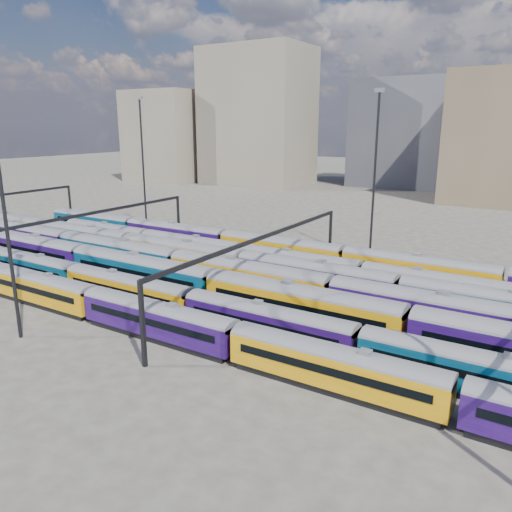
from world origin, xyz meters
The scene contains 13 objects.
ground centered at (0.00, 0.00, 0.00)m, with size 500.00×500.00×0.00m, color #403B36.
rake_0 centered at (-2.36, -15.00, 2.40)m, with size 111.49×2.72×4.57m.
rake_1 centered at (-2.11, -10.00, 2.40)m, with size 92.87×2.72×4.57m.
rake_2 centered at (-4.84, -5.00, 2.89)m, with size 156.36×3.26×5.51m.
rake_3 centered at (7.88, 0.00, 2.87)m, with size 110.54×3.24×5.46m.
rake_4 centered at (3.88, 5.00, 2.72)m, with size 126.11×3.08×5.18m.
rake_5 centered at (9.48, 10.00, 2.39)m, with size 92.68×2.72×4.56m.
rake_6 centered at (14.31, 15.00, 2.64)m, with size 122.49×2.99×5.03m.
gantry_1 centered at (-20.00, 0.00, 6.79)m, with size 0.35×40.35×8.03m.
gantry_2 centered at (10.00, 0.00, 6.79)m, with size 0.35×40.35×8.03m.
mast_1 centered at (-30.00, 22.00, 13.97)m, with size 1.40×0.50×25.60m.
mast_2 centered at (-5.00, -22.00, 13.97)m, with size 1.40×0.50×25.60m.
mast_3 centered at (15.00, 24.00, 13.97)m, with size 1.40×0.50×25.60m.
Camera 1 is at (39.37, -48.80, 20.73)m, focal length 35.00 mm.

